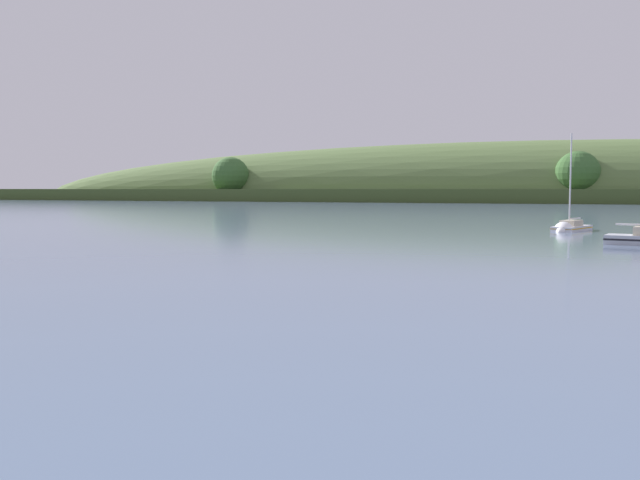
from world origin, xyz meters
name	(u,v)px	position (x,y,z in m)	size (l,w,h in m)	color
far_shoreline_hill	(509,201)	(14.45, 247.81, 0.25)	(506.95, 107.48, 41.21)	#3C4E24
sailboat_midwater_white	(569,230)	(21.82, 76.01, 0.11)	(4.80, 7.24, 11.09)	white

